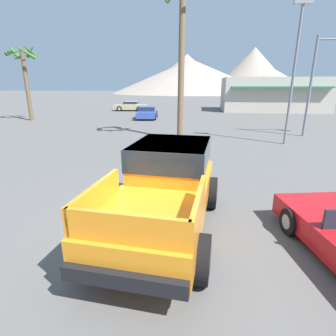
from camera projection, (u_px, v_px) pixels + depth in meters
name	position (u px, v px, depth m)	size (l,w,h in m)	color
ground_plane	(151.00, 219.00, 6.62)	(320.00, 320.00, 0.00)	#5B5956
orange_pickup_truck	(166.00, 182.00, 6.14)	(2.68, 5.15, 1.89)	orange
parked_car_tan	(131.00, 106.00, 34.57)	(4.23, 2.07, 1.23)	tan
parked_car_blue	(147.00, 112.00, 26.44)	(2.25, 4.16, 1.21)	#334C9E
traffic_light_main	(335.00, 68.00, 16.04)	(3.43, 0.38, 6.11)	slate
street_lamp_post	(295.00, 62.00, 13.76)	(0.90, 0.24, 7.28)	slate
palm_tree_tall	(23.00, 63.00, 23.78)	(2.95, 2.98, 6.79)	brown
palm_tree_short	(182.00, 16.00, 14.40)	(2.53, 2.55, 9.36)	brown
storefront_building	(272.00, 94.00, 34.24)	(12.72, 7.57, 4.19)	#BCB2A3
distant_mountain_range	(214.00, 75.00, 115.16)	(86.96, 66.49, 19.37)	gray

